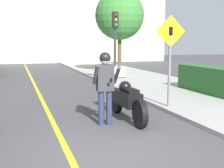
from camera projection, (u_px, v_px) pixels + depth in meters
ground_plane at (103, 154)px, 5.57m from camera, size 80.00×80.00×0.00m
sidewalk_curb at (205, 99)px, 10.77m from camera, size 4.40×44.00×0.10m
road_center_line at (41, 98)px, 11.07m from camera, size 0.12×36.00×0.01m
building_backdrop at (29, 18)px, 29.60m from camera, size 28.00×1.20×8.67m
motorcycle at (127, 100)px, 8.01m from camera, size 0.62×2.41×1.32m
person_biker at (105, 81)px, 7.38m from camera, size 0.59×0.48×1.75m
crossing_sign at (170, 52)px, 9.02m from camera, size 0.91×0.08×2.65m
traffic_light at (115, 33)px, 14.42m from camera, size 0.26×0.30×3.28m
hedge_row at (213, 80)px, 11.66m from camera, size 0.90×3.56×0.97m
street_tree at (120, 15)px, 19.29m from camera, size 3.05×3.05×5.08m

